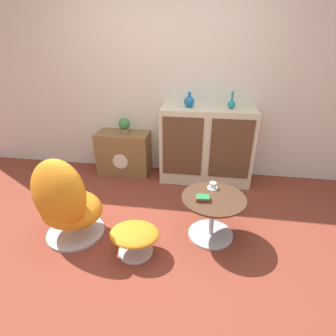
{
  "coord_description": "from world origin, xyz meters",
  "views": [
    {
      "loc": [
        0.53,
        -1.85,
        1.78
      ],
      "look_at": [
        0.16,
        0.59,
        0.55
      ],
      "focal_mm": 28.0,
      "sensor_mm": 36.0,
      "label": 1
    }
  ],
  "objects_px": {
    "tv_console": "(124,153)",
    "ottoman": "(135,236)",
    "sideboard": "(206,145)",
    "vase_inner_left": "(232,104)",
    "vase_leftmost": "(189,101)",
    "potted_plant": "(124,125)",
    "egg_chair": "(65,202)",
    "teacup": "(213,186)",
    "coffee_table": "(212,213)",
    "book_stack": "(202,198)"
  },
  "relations": [
    {
      "from": "egg_chair",
      "to": "teacup",
      "type": "bearing_deg",
      "value": 16.1
    },
    {
      "from": "vase_leftmost",
      "to": "vase_inner_left",
      "type": "height_order",
      "value": "vase_inner_left"
    },
    {
      "from": "egg_chair",
      "to": "vase_leftmost",
      "type": "relative_size",
      "value": 4.75
    },
    {
      "from": "book_stack",
      "to": "vase_leftmost",
      "type": "bearing_deg",
      "value": 101.01
    },
    {
      "from": "ottoman",
      "to": "book_stack",
      "type": "xyz_separation_m",
      "value": [
        0.58,
        0.28,
        0.28
      ]
    },
    {
      "from": "sideboard",
      "to": "vase_inner_left",
      "type": "xyz_separation_m",
      "value": [
        0.27,
        0.0,
        0.56
      ]
    },
    {
      "from": "sideboard",
      "to": "ottoman",
      "type": "xyz_separation_m",
      "value": [
        -0.58,
        -1.51,
        -0.31
      ]
    },
    {
      "from": "tv_console",
      "to": "coffee_table",
      "type": "bearing_deg",
      "value": -44.08
    },
    {
      "from": "teacup",
      "to": "book_stack",
      "type": "relative_size",
      "value": 0.82
    },
    {
      "from": "tv_console",
      "to": "ottoman",
      "type": "bearing_deg",
      "value": -69.85
    },
    {
      "from": "vase_leftmost",
      "to": "egg_chair",
      "type": "bearing_deg",
      "value": -126.12
    },
    {
      "from": "coffee_table",
      "to": "vase_leftmost",
      "type": "xyz_separation_m",
      "value": [
        -0.34,
        1.18,
        0.8
      ]
    },
    {
      "from": "vase_leftmost",
      "to": "potted_plant",
      "type": "height_order",
      "value": "vase_leftmost"
    },
    {
      "from": "sideboard",
      "to": "teacup",
      "type": "height_order",
      "value": "sideboard"
    },
    {
      "from": "vase_leftmost",
      "to": "teacup",
      "type": "xyz_separation_m",
      "value": [
        0.33,
        -1.01,
        -0.6
      ]
    },
    {
      "from": "vase_leftmost",
      "to": "vase_inner_left",
      "type": "relative_size",
      "value": 0.89
    },
    {
      "from": "vase_inner_left",
      "to": "vase_leftmost",
      "type": "bearing_deg",
      "value": 180.0
    },
    {
      "from": "egg_chair",
      "to": "vase_inner_left",
      "type": "height_order",
      "value": "vase_inner_left"
    },
    {
      "from": "tv_console",
      "to": "sideboard",
      "type": "bearing_deg",
      "value": -2.07
    },
    {
      "from": "vase_leftmost",
      "to": "vase_inner_left",
      "type": "xyz_separation_m",
      "value": [
        0.52,
        0.0,
        -0.01
      ]
    },
    {
      "from": "tv_console",
      "to": "coffee_table",
      "type": "distance_m",
      "value": 1.74
    },
    {
      "from": "ottoman",
      "to": "vase_leftmost",
      "type": "relative_size",
      "value": 2.43
    },
    {
      "from": "tv_console",
      "to": "potted_plant",
      "type": "height_order",
      "value": "potted_plant"
    },
    {
      "from": "sideboard",
      "to": "coffee_table",
      "type": "xyz_separation_m",
      "value": [
        0.1,
        -1.17,
        -0.23
      ]
    },
    {
      "from": "egg_chair",
      "to": "book_stack",
      "type": "bearing_deg",
      "value": 7.55
    },
    {
      "from": "tv_console",
      "to": "ottoman",
      "type": "relative_size",
      "value": 1.63
    },
    {
      "from": "ottoman",
      "to": "vase_inner_left",
      "type": "bearing_deg",
      "value": 60.66
    },
    {
      "from": "sideboard",
      "to": "coffee_table",
      "type": "relative_size",
      "value": 1.97
    },
    {
      "from": "tv_console",
      "to": "egg_chair",
      "type": "height_order",
      "value": "egg_chair"
    },
    {
      "from": "tv_console",
      "to": "vase_leftmost",
      "type": "bearing_deg",
      "value": -2.38
    },
    {
      "from": "sideboard",
      "to": "teacup",
      "type": "distance_m",
      "value": 1.01
    },
    {
      "from": "teacup",
      "to": "sideboard",
      "type": "bearing_deg",
      "value": 94.92
    },
    {
      "from": "vase_leftmost",
      "to": "vase_inner_left",
      "type": "bearing_deg",
      "value": 0.0
    },
    {
      "from": "potted_plant",
      "to": "teacup",
      "type": "height_order",
      "value": "potted_plant"
    },
    {
      "from": "sideboard",
      "to": "tv_console",
      "type": "distance_m",
      "value": 1.17
    },
    {
      "from": "potted_plant",
      "to": "book_stack",
      "type": "xyz_separation_m",
      "value": [
        1.11,
        -1.27,
        -0.25
      ]
    },
    {
      "from": "tv_console",
      "to": "vase_inner_left",
      "type": "xyz_separation_m",
      "value": [
        1.42,
        -0.04,
        0.76
      ]
    },
    {
      "from": "ottoman",
      "to": "teacup",
      "type": "height_order",
      "value": "teacup"
    },
    {
      "from": "sideboard",
      "to": "ottoman",
      "type": "relative_size",
      "value": 2.67
    },
    {
      "from": "egg_chair",
      "to": "coffee_table",
      "type": "distance_m",
      "value": 1.39
    },
    {
      "from": "coffee_table",
      "to": "teacup",
      "type": "xyz_separation_m",
      "value": [
        -0.01,
        0.16,
        0.2
      ]
    },
    {
      "from": "ottoman",
      "to": "book_stack",
      "type": "bearing_deg",
      "value": 26.14
    },
    {
      "from": "egg_chair",
      "to": "vase_inner_left",
      "type": "relative_size",
      "value": 4.24
    },
    {
      "from": "ottoman",
      "to": "coffee_table",
      "type": "relative_size",
      "value": 0.74
    },
    {
      "from": "vase_leftmost",
      "to": "teacup",
      "type": "height_order",
      "value": "vase_leftmost"
    },
    {
      "from": "tv_console",
      "to": "potted_plant",
      "type": "bearing_deg",
      "value": 0.88
    },
    {
      "from": "egg_chair",
      "to": "coffee_table",
      "type": "bearing_deg",
      "value": 9.41
    },
    {
      "from": "egg_chair",
      "to": "vase_leftmost",
      "type": "bearing_deg",
      "value": 53.88
    },
    {
      "from": "egg_chair",
      "to": "vase_leftmost",
      "type": "distance_m",
      "value": 1.86
    },
    {
      "from": "sideboard",
      "to": "egg_chair",
      "type": "relative_size",
      "value": 1.36
    }
  ]
}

